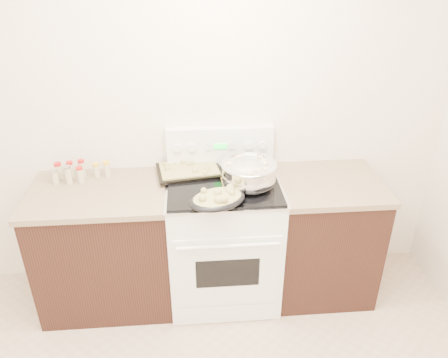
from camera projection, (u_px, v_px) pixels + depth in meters
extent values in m
cube|color=#F0E2CF|center=(169.00, 109.00, 3.02)|extent=(4.00, 0.05, 2.70)
cube|color=black|center=(107.00, 249.00, 3.11)|extent=(0.90, 0.64, 0.88)
cube|color=brown|center=(99.00, 193.00, 2.89)|extent=(0.93, 0.67, 0.04)
cube|color=black|center=(322.00, 238.00, 3.22)|extent=(0.70, 0.64, 0.88)
cube|color=brown|center=(329.00, 183.00, 3.01)|extent=(0.73, 0.67, 0.04)
cube|color=white|center=(223.00, 241.00, 3.15)|extent=(0.76, 0.66, 0.92)
cube|color=white|center=(228.00, 273.00, 2.86)|extent=(0.70, 0.01, 0.55)
cube|color=black|center=(228.00, 273.00, 2.85)|extent=(0.42, 0.01, 0.22)
cylinder|color=white|center=(228.00, 246.00, 2.71)|extent=(0.65, 0.02, 0.02)
cube|color=white|center=(227.00, 314.00, 3.04)|extent=(0.70, 0.01, 0.14)
cube|color=silver|center=(223.00, 185.00, 2.93)|extent=(0.78, 0.68, 0.01)
cube|color=black|center=(223.00, 184.00, 2.93)|extent=(0.74, 0.64, 0.01)
cube|color=white|center=(220.00, 146.00, 3.12)|extent=(0.76, 0.07, 0.28)
cylinder|color=white|center=(178.00, 148.00, 3.05)|extent=(0.06, 0.02, 0.06)
cylinder|color=white|center=(192.00, 148.00, 3.05)|extent=(0.06, 0.02, 0.06)
cylinder|color=white|center=(249.00, 146.00, 3.08)|extent=(0.06, 0.02, 0.06)
cylinder|color=white|center=(263.00, 145.00, 3.09)|extent=(0.06, 0.02, 0.06)
cube|color=#19E533|center=(220.00, 147.00, 3.07)|extent=(0.09, 0.00, 0.04)
cube|color=silver|center=(209.00, 147.00, 3.06)|extent=(0.05, 0.00, 0.05)
cube|color=silver|center=(232.00, 146.00, 3.08)|extent=(0.05, 0.00, 0.05)
ellipsoid|color=silver|center=(249.00, 176.00, 2.85)|extent=(0.47, 0.47, 0.21)
cylinder|color=silver|center=(248.00, 185.00, 2.88)|extent=(0.20, 0.20, 0.01)
torus|color=silver|center=(249.00, 165.00, 2.81)|extent=(0.37, 0.37, 0.02)
cylinder|color=silver|center=(249.00, 173.00, 2.84)|extent=(0.34, 0.34, 0.12)
cylinder|color=olive|center=(249.00, 166.00, 2.82)|extent=(0.32, 0.32, 0.00)
cube|color=beige|center=(229.00, 165.00, 2.82)|extent=(0.04, 0.04, 0.03)
cube|color=beige|center=(258.00, 171.00, 2.74)|extent=(0.04, 0.04, 0.03)
cube|color=beige|center=(253.00, 163.00, 2.84)|extent=(0.03, 0.03, 0.02)
cube|color=beige|center=(260.00, 158.00, 2.91)|extent=(0.04, 0.04, 0.02)
cube|color=beige|center=(265.00, 164.00, 2.83)|extent=(0.04, 0.04, 0.03)
cube|color=beige|center=(250.00, 174.00, 2.71)|extent=(0.03, 0.03, 0.02)
cube|color=beige|center=(239.00, 158.00, 2.91)|extent=(0.05, 0.05, 0.03)
cube|color=beige|center=(266.00, 170.00, 2.76)|extent=(0.04, 0.04, 0.03)
cube|color=beige|center=(264.00, 161.00, 2.87)|extent=(0.04, 0.04, 0.03)
cube|color=beige|center=(251.00, 164.00, 2.83)|extent=(0.04, 0.04, 0.03)
cube|color=beige|center=(254.00, 170.00, 2.76)|extent=(0.04, 0.04, 0.03)
cube|color=beige|center=(250.00, 174.00, 2.71)|extent=(0.04, 0.04, 0.03)
ellipsoid|color=black|center=(217.00, 200.00, 2.65)|extent=(0.43, 0.37, 0.08)
ellipsoid|color=tan|center=(217.00, 198.00, 2.65)|extent=(0.39, 0.33, 0.06)
sphere|color=tan|center=(218.00, 200.00, 2.57)|extent=(0.05, 0.05, 0.05)
sphere|color=tan|center=(204.00, 191.00, 2.66)|extent=(0.04, 0.04, 0.04)
sphere|color=tan|center=(230.00, 188.00, 2.69)|extent=(0.06, 0.06, 0.06)
sphere|color=tan|center=(203.00, 198.00, 2.58)|extent=(0.05, 0.05, 0.05)
sphere|color=tan|center=(218.00, 192.00, 2.64)|extent=(0.05, 0.05, 0.05)
sphere|color=tan|center=(224.00, 199.00, 2.57)|extent=(0.05, 0.05, 0.05)
sphere|color=tan|center=(231.00, 193.00, 2.64)|extent=(0.05, 0.05, 0.05)
sphere|color=tan|center=(229.00, 191.00, 2.66)|extent=(0.04, 0.04, 0.04)
cube|color=black|center=(189.00, 171.00, 3.06)|extent=(0.48, 0.37, 0.02)
cube|color=tan|center=(189.00, 169.00, 3.05)|extent=(0.43, 0.32, 0.02)
sphere|color=tan|center=(207.00, 171.00, 3.01)|extent=(0.04, 0.04, 0.04)
sphere|color=tan|center=(175.00, 162.00, 3.12)|extent=(0.03, 0.03, 0.03)
sphere|color=tan|center=(189.00, 164.00, 3.09)|extent=(0.04, 0.04, 0.04)
sphere|color=tan|center=(183.00, 162.00, 3.12)|extent=(0.04, 0.04, 0.04)
sphere|color=tan|center=(207.00, 168.00, 3.04)|extent=(0.04, 0.04, 0.04)
sphere|color=tan|center=(192.00, 163.00, 3.11)|extent=(0.04, 0.04, 0.04)
sphere|color=tan|center=(205.00, 173.00, 2.97)|extent=(0.04, 0.04, 0.04)
sphere|color=tan|center=(195.00, 171.00, 3.00)|extent=(0.04, 0.04, 0.04)
sphere|color=tan|center=(166.00, 165.00, 3.08)|extent=(0.04, 0.04, 0.04)
sphere|color=tan|center=(168.00, 168.00, 3.03)|extent=(0.04, 0.04, 0.04)
cylinder|color=tan|center=(223.00, 185.00, 2.88)|extent=(0.02, 0.24, 0.01)
sphere|color=tan|center=(224.00, 193.00, 2.78)|extent=(0.04, 0.04, 0.04)
sphere|color=#8AC4CE|center=(256.00, 188.00, 2.79)|extent=(0.09, 0.09, 0.09)
cylinder|color=#8AC4CE|center=(263.00, 177.00, 2.86)|extent=(0.16, 0.25, 0.08)
cylinder|color=#BFB28C|center=(59.00, 172.00, 3.01)|extent=(0.05, 0.05, 0.10)
cylinder|color=#B21414|center=(57.00, 164.00, 2.98)|extent=(0.05, 0.05, 0.02)
cylinder|color=#BFB28C|center=(71.00, 171.00, 3.02)|extent=(0.04, 0.04, 0.10)
cylinder|color=#B21414|center=(69.00, 163.00, 2.99)|extent=(0.04, 0.04, 0.02)
cylinder|color=#BFB28C|center=(82.00, 170.00, 3.02)|extent=(0.04, 0.04, 0.11)
cylinder|color=#B21414|center=(81.00, 161.00, 2.99)|extent=(0.04, 0.04, 0.02)
cylinder|color=#BFB28C|center=(97.00, 171.00, 3.03)|extent=(0.04, 0.04, 0.09)
cylinder|color=gold|center=(96.00, 165.00, 3.00)|extent=(0.04, 0.04, 0.02)
cylinder|color=#BFB28C|center=(107.00, 170.00, 3.03)|extent=(0.04, 0.04, 0.10)
cylinder|color=gold|center=(106.00, 163.00, 3.00)|extent=(0.04, 0.04, 0.02)
cylinder|color=#BFB28C|center=(55.00, 178.00, 2.94)|extent=(0.04, 0.04, 0.09)
cylinder|color=#B2B2B7|center=(54.00, 171.00, 2.92)|extent=(0.04, 0.04, 0.02)
cylinder|color=#BFB28C|center=(69.00, 176.00, 2.94)|extent=(0.04, 0.04, 0.11)
cylinder|color=#B2B2B7|center=(67.00, 167.00, 2.91)|extent=(0.05, 0.05, 0.02)
cylinder|color=#BFB28C|center=(81.00, 176.00, 2.95)|extent=(0.04, 0.04, 0.10)
cylinder|color=#B21414|center=(79.00, 168.00, 2.92)|extent=(0.04, 0.04, 0.02)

